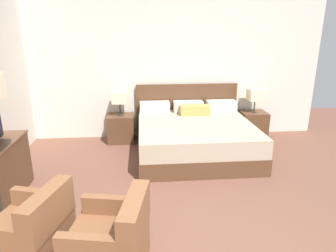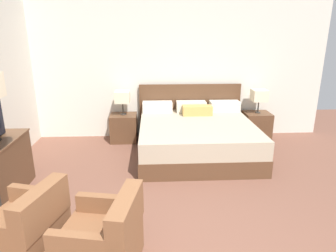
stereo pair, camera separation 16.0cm
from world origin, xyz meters
The scene contains 8 objects.
wall_back centered at (0.00, 3.90, 1.40)m, with size 6.44×0.06×2.80m, color silver.
bed centered at (0.48, 2.86, 0.32)m, with size 2.07×2.04×1.10m.
nightstand_left centered at (-0.86, 3.57, 0.27)m, with size 0.51×0.47×0.54m.
nightstand_right centered at (1.83, 3.57, 0.27)m, with size 0.51×0.47×0.54m.
table_lamp_left centered at (-0.86, 3.57, 0.89)m, with size 0.29×0.29×0.47m.
table_lamp_right centered at (1.83, 3.57, 0.89)m, with size 0.29×0.29×0.47m.
armchair_by_window centered at (-1.53, 0.34, 0.28)m, with size 0.85×0.85×0.76m.
armchair_companion centered at (-0.75, 0.14, 0.28)m, with size 0.81×0.80×0.76m.
Camera 1 is at (-0.44, -2.14, 2.11)m, focal length 32.00 mm.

